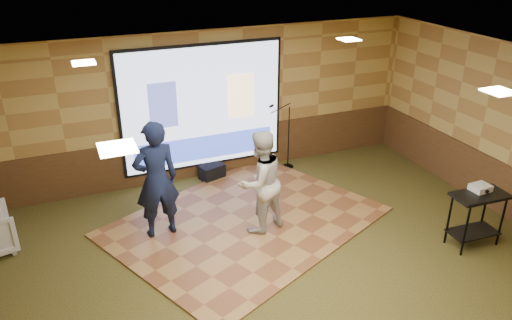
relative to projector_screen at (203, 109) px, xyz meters
name	(u,v)px	position (x,y,z in m)	size (l,w,h in m)	color
ground	(273,268)	(0.00, -3.44, -1.47)	(9.00, 9.00, 0.00)	#243116
room_shell	(275,142)	(0.00, -3.44, 0.62)	(9.04, 7.04, 3.02)	tan
wainscot_back	(205,154)	(0.00, 0.04, -1.00)	(9.00, 0.04, 0.95)	#492A18
wainscot_right	(501,188)	(4.48, -3.44, -1.00)	(0.04, 7.00, 0.95)	#492A18
projector_screen	(203,109)	(0.00, 0.00, 0.00)	(3.32, 0.06, 2.52)	black
downlight_nw	(84,63)	(-2.20, -1.64, 1.50)	(0.32, 0.32, 0.02)	beige
downlight_ne	(349,39)	(2.20, -1.64, 1.50)	(0.32, 0.32, 0.02)	beige
downlight_sw	(117,148)	(-2.20, -4.94, 1.50)	(0.32, 0.32, 0.02)	beige
downlight_se	(499,91)	(2.20, -4.94, 1.50)	(0.32, 0.32, 0.02)	beige
dance_floor	(246,221)	(0.09, -2.05, -1.46)	(4.36, 3.33, 0.03)	olive
player_left	(156,180)	(-1.37, -1.86, -0.44)	(0.73, 0.48, 2.01)	#121A39
player_right	(260,182)	(0.24, -2.36, -0.55)	(0.87, 0.68, 1.78)	beige
av_table	(477,210)	(3.28, -4.07, -0.83)	(0.88, 0.46, 0.93)	black
projector	(480,188)	(3.36, -3.97, -0.50)	(0.30, 0.25, 0.10)	silver
mic_stand	(286,146)	(1.71, -0.28, -0.98)	(0.58, 0.24, 1.48)	black
duffel_bag	(212,172)	(0.07, -0.19, -1.32)	(0.48, 0.32, 0.30)	black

